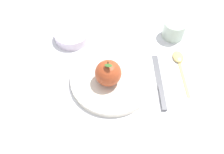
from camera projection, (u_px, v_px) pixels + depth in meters
ground_plane at (116, 78)px, 0.81m from camera, size 2.40×2.40×0.00m
dinner_plate at (112, 79)px, 0.79m from camera, size 0.25×0.25×0.02m
apple at (108, 73)px, 0.75m from camera, size 0.08×0.08×0.09m
side_bowl at (72, 34)px, 0.89m from camera, size 0.11×0.11×0.03m
cup at (174, 28)px, 0.88m from camera, size 0.07×0.07×0.06m
knife at (160, 86)px, 0.79m from camera, size 0.20×0.03×0.01m
spoon at (179, 62)px, 0.84m from camera, size 0.17×0.04×0.01m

